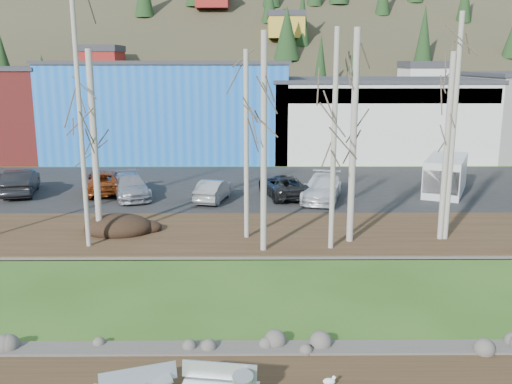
{
  "coord_description": "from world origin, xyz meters",
  "views": [
    {
      "loc": [
        1.11,
        -12.12,
        8.25
      ],
      "look_at": [
        1.3,
        12.91,
        2.5
      ],
      "focal_mm": 40.0,
      "sensor_mm": 36.0,
      "label": 1
    }
  ],
  "objects_px": {
    "car_2": "(130,186)",
    "car_3": "(214,190)",
    "van_white": "(445,176)",
    "bench_intact": "(220,384)",
    "car_4": "(283,186)",
    "car_1": "(104,181)",
    "car_5": "(322,188)",
    "seagull": "(329,381)",
    "car_0": "(21,182)"
  },
  "relations": [
    {
      "from": "van_white",
      "to": "bench_intact",
      "type": "bearing_deg",
      "value": -95.72
    },
    {
      "from": "bench_intact",
      "to": "car_5",
      "type": "height_order",
      "value": "car_5"
    },
    {
      "from": "seagull",
      "to": "car_1",
      "type": "xyz_separation_m",
      "value": [
        -11.36,
        21.98,
        0.7
      ]
    },
    {
      "from": "bench_intact",
      "to": "car_1",
      "type": "height_order",
      "value": "car_1"
    },
    {
      "from": "car_0",
      "to": "car_1",
      "type": "bearing_deg",
      "value": 172.2
    },
    {
      "from": "car_2",
      "to": "car_4",
      "type": "distance_m",
      "value": 9.36
    },
    {
      "from": "car_3",
      "to": "car_2",
      "type": "bearing_deg",
      "value": 3.24
    },
    {
      "from": "seagull",
      "to": "car_3",
      "type": "xyz_separation_m",
      "value": [
        -4.28,
        19.72,
        0.63
      ]
    },
    {
      "from": "car_2",
      "to": "car_3",
      "type": "distance_m",
      "value": 5.22
    },
    {
      "from": "seagull",
      "to": "bench_intact",
      "type": "bearing_deg",
      "value": 172.56
    },
    {
      "from": "bench_intact",
      "to": "car_4",
      "type": "height_order",
      "value": "car_4"
    },
    {
      "from": "van_white",
      "to": "car_0",
      "type": "bearing_deg",
      "value": -155.38
    },
    {
      "from": "car_2",
      "to": "van_white",
      "type": "xyz_separation_m",
      "value": [
        19.52,
        0.97,
        0.43
      ]
    },
    {
      "from": "car_3",
      "to": "car_4",
      "type": "xyz_separation_m",
      "value": [
        4.22,
        1.1,
        0.03
      ]
    },
    {
      "from": "car_3",
      "to": "car_5",
      "type": "bearing_deg",
      "value": -165.23
    },
    {
      "from": "van_white",
      "to": "car_4",
      "type": "bearing_deg",
      "value": -151.24
    },
    {
      "from": "car_2",
      "to": "car_5",
      "type": "relative_size",
      "value": 0.96
    },
    {
      "from": "car_4",
      "to": "car_5",
      "type": "height_order",
      "value": "car_5"
    },
    {
      "from": "car_1",
      "to": "car_4",
      "type": "distance_m",
      "value": 11.36
    },
    {
      "from": "car_0",
      "to": "bench_intact",
      "type": "bearing_deg",
      "value": 108.47
    },
    {
      "from": "seagull",
      "to": "car_2",
      "type": "height_order",
      "value": "car_2"
    },
    {
      "from": "bench_intact",
      "to": "car_0",
      "type": "distance_m",
      "value": 25.96
    },
    {
      "from": "seagull",
      "to": "car_3",
      "type": "distance_m",
      "value": 20.19
    },
    {
      "from": "seagull",
      "to": "car_2",
      "type": "xyz_separation_m",
      "value": [
        -9.42,
        20.62,
        0.69
      ]
    },
    {
      "from": "car_0",
      "to": "car_2",
      "type": "height_order",
      "value": "car_0"
    },
    {
      "from": "car_5",
      "to": "car_4",
      "type": "bearing_deg",
      "value": 171.78
    },
    {
      "from": "car_0",
      "to": "car_1",
      "type": "distance_m",
      "value": 5.05
    },
    {
      "from": "seagull",
      "to": "car_4",
      "type": "height_order",
      "value": "car_4"
    },
    {
      "from": "car_3",
      "to": "bench_intact",
      "type": "bearing_deg",
      "value": 107.35
    },
    {
      "from": "bench_intact",
      "to": "car_5",
      "type": "bearing_deg",
      "value": 85.11
    },
    {
      "from": "bench_intact",
      "to": "car_4",
      "type": "distance_m",
      "value": 21.61
    },
    {
      "from": "car_1",
      "to": "car_4",
      "type": "height_order",
      "value": "car_1"
    },
    {
      "from": "car_1",
      "to": "car_2",
      "type": "height_order",
      "value": "car_1"
    },
    {
      "from": "car_1",
      "to": "seagull",
      "type": "bearing_deg",
      "value": 102.78
    },
    {
      "from": "car_3",
      "to": "car_4",
      "type": "height_order",
      "value": "car_4"
    },
    {
      "from": "car_3",
      "to": "car_5",
      "type": "xyz_separation_m",
      "value": [
        6.47,
        0.18,
        0.09
      ]
    },
    {
      "from": "bench_intact",
      "to": "seagull",
      "type": "bearing_deg",
      "value": 21.08
    },
    {
      "from": "car_3",
      "to": "car_1",
      "type": "bearing_deg",
      "value": -4.5
    },
    {
      "from": "car_0",
      "to": "car_3",
      "type": "distance_m",
      "value": 12.24
    },
    {
      "from": "seagull",
      "to": "car_2",
      "type": "bearing_deg",
      "value": 94.8
    },
    {
      "from": "car_0",
      "to": "van_white",
      "type": "relative_size",
      "value": 0.85
    },
    {
      "from": "car_1",
      "to": "car_5",
      "type": "height_order",
      "value": "car_5"
    },
    {
      "from": "bench_intact",
      "to": "car_2",
      "type": "distance_m",
      "value": 22.24
    },
    {
      "from": "car_1",
      "to": "car_2",
      "type": "distance_m",
      "value": 2.37
    },
    {
      "from": "seagull",
      "to": "car_5",
      "type": "distance_m",
      "value": 20.03
    },
    {
      "from": "car_2",
      "to": "car_3",
      "type": "relative_size",
      "value": 1.24
    },
    {
      "from": "car_3",
      "to": "van_white",
      "type": "bearing_deg",
      "value": -159.41
    },
    {
      "from": "car_3",
      "to": "van_white",
      "type": "distance_m",
      "value": 14.51
    },
    {
      "from": "bench_intact",
      "to": "car_1",
      "type": "xyz_separation_m",
      "value": [
        -8.56,
        22.59,
        0.38
      ]
    },
    {
      "from": "car_1",
      "to": "car_3",
      "type": "height_order",
      "value": "car_1"
    }
  ]
}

